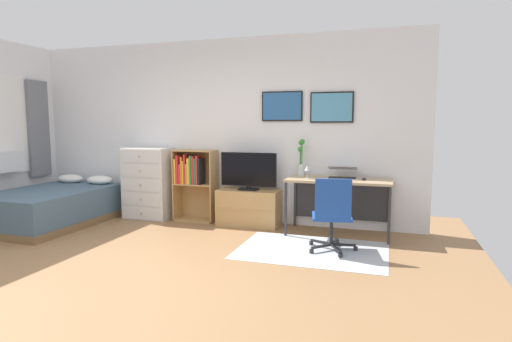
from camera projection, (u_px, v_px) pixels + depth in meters
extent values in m
plane|color=#936B44|center=(121.00, 271.00, 4.17)|extent=(7.20, 7.20, 0.00)
cube|color=white|center=(216.00, 131.00, 6.31)|extent=(6.12, 0.06, 2.70)
cube|color=black|center=(282.00, 106.00, 5.91)|extent=(0.59, 0.02, 0.42)
cube|color=#285B93|center=(282.00, 106.00, 5.90)|extent=(0.55, 0.01, 0.38)
cube|color=black|center=(332.00, 107.00, 5.71)|extent=(0.59, 0.02, 0.42)
cube|color=#4C93B7|center=(332.00, 107.00, 5.69)|extent=(0.55, 0.01, 0.38)
cube|color=slate|center=(39.00, 129.00, 6.78)|extent=(0.05, 0.40, 1.54)
cube|color=silver|center=(6.00, 162.00, 6.17)|extent=(0.20, 0.52, 0.30)
cube|color=#B2B7BC|center=(312.00, 250.00, 4.83)|extent=(1.70, 1.20, 0.01)
cube|color=brown|center=(53.00, 220.00, 6.12)|extent=(1.30, 1.94, 0.10)
cube|color=#476075|center=(52.00, 203.00, 6.09)|extent=(1.26, 1.90, 0.41)
ellipsoid|color=white|center=(70.00, 179.00, 6.83)|extent=(0.44, 0.28, 0.14)
ellipsoid|color=white|center=(100.00, 180.00, 6.66)|extent=(0.44, 0.28, 0.14)
cube|color=silver|center=(149.00, 183.00, 6.46)|extent=(0.71, 0.42, 1.09)
cube|color=silver|center=(142.00, 213.00, 6.30)|extent=(0.67, 0.01, 0.20)
sphere|color=#A59E8C|center=(141.00, 214.00, 6.29)|extent=(0.03, 0.03, 0.03)
cube|color=silver|center=(141.00, 199.00, 6.28)|extent=(0.67, 0.01, 0.20)
sphere|color=#A59E8C|center=(141.00, 199.00, 6.26)|extent=(0.03, 0.03, 0.03)
cube|color=silver|center=(141.00, 185.00, 6.25)|extent=(0.67, 0.01, 0.20)
sphere|color=#A59E8C|center=(140.00, 185.00, 6.24)|extent=(0.03, 0.03, 0.03)
cube|color=silver|center=(140.00, 171.00, 6.23)|extent=(0.67, 0.01, 0.20)
sphere|color=#A59E8C|center=(140.00, 171.00, 6.21)|extent=(0.03, 0.03, 0.03)
cube|color=silver|center=(140.00, 156.00, 6.20)|extent=(0.67, 0.01, 0.20)
sphere|color=#A59E8C|center=(139.00, 156.00, 6.19)|extent=(0.03, 0.03, 0.03)
cube|color=tan|center=(177.00, 185.00, 6.38)|extent=(0.02, 0.30, 1.07)
cube|color=tan|center=(214.00, 186.00, 6.19)|extent=(0.02, 0.30, 1.07)
cube|color=tan|center=(196.00, 220.00, 6.34)|extent=(0.63, 0.30, 0.02)
cube|color=tan|center=(195.00, 184.00, 6.28)|extent=(0.59, 0.30, 0.02)
cube|color=tan|center=(195.00, 151.00, 6.22)|extent=(0.59, 0.30, 0.02)
cube|color=tan|center=(200.00, 184.00, 6.42)|extent=(0.63, 0.01, 1.07)
cube|color=gold|center=(178.00, 171.00, 6.32)|extent=(0.03, 0.22, 0.37)
cube|color=red|center=(180.00, 169.00, 6.30)|extent=(0.03, 0.23, 0.42)
cube|color=red|center=(183.00, 174.00, 6.30)|extent=(0.03, 0.23, 0.29)
cube|color=orange|center=(184.00, 170.00, 6.26)|extent=(0.02, 0.19, 0.41)
cube|color=gold|center=(186.00, 172.00, 6.27)|extent=(0.02, 0.20, 0.34)
cube|color=red|center=(187.00, 169.00, 6.24)|extent=(0.02, 0.18, 0.44)
cube|color=orange|center=(189.00, 174.00, 6.25)|extent=(0.02, 0.19, 0.30)
cube|color=gold|center=(190.00, 171.00, 6.23)|extent=(0.04, 0.18, 0.39)
cube|color=#2D8C4C|center=(193.00, 170.00, 6.24)|extent=(0.03, 0.23, 0.42)
cube|color=red|center=(195.00, 170.00, 6.21)|extent=(0.03, 0.19, 0.42)
cube|color=#2D8C4C|center=(197.00, 171.00, 6.20)|extent=(0.02, 0.18, 0.39)
cube|color=red|center=(199.00, 170.00, 6.19)|extent=(0.03, 0.20, 0.43)
cube|color=black|center=(201.00, 171.00, 6.19)|extent=(0.03, 0.20, 0.39)
cube|color=tan|center=(249.00, 208.00, 6.00)|extent=(0.89, 0.40, 0.52)
cube|color=tan|center=(244.00, 210.00, 5.81)|extent=(0.89, 0.01, 0.02)
cube|color=black|center=(248.00, 189.00, 5.96)|extent=(0.28, 0.16, 0.02)
cube|color=black|center=(248.00, 187.00, 5.95)|extent=(0.06, 0.04, 0.05)
cube|color=black|center=(248.00, 169.00, 5.92)|extent=(0.82, 0.02, 0.48)
cube|color=black|center=(248.00, 170.00, 5.91)|extent=(0.79, 0.01, 0.45)
cube|color=tan|center=(339.00, 180.00, 5.46)|extent=(1.35, 0.63, 0.03)
cube|color=#2D2D30|center=(286.00, 209.00, 5.43)|extent=(0.03, 0.03, 0.71)
cube|color=#2D2D30|center=(389.00, 216.00, 5.04)|extent=(0.03, 0.03, 0.71)
cube|color=#2D2D30|center=(295.00, 201.00, 5.96)|extent=(0.03, 0.03, 0.71)
cube|color=#2D2D30|center=(389.00, 207.00, 5.57)|extent=(0.03, 0.03, 0.71)
cube|color=#2D2D30|center=(341.00, 201.00, 5.78)|extent=(1.29, 0.02, 0.50)
cylinder|color=#232326|center=(356.00, 249.00, 4.81)|extent=(0.05, 0.05, 0.05)
cube|color=#232326|center=(343.00, 245.00, 4.83)|extent=(0.28, 0.08, 0.02)
cylinder|color=#232326|center=(337.00, 242.00, 5.10)|extent=(0.05, 0.05, 0.05)
cube|color=#232326|center=(334.00, 241.00, 4.97)|extent=(0.07, 0.28, 0.02)
cylinder|color=#232326|center=(311.00, 243.00, 5.04)|extent=(0.05, 0.05, 0.05)
cube|color=#232326|center=(321.00, 242.00, 4.94)|extent=(0.27, 0.15, 0.02)
cylinder|color=#232326|center=(312.00, 251.00, 4.71)|extent=(0.05, 0.05, 0.05)
cube|color=#232326|center=(321.00, 246.00, 4.78)|extent=(0.21, 0.22, 0.02)
cylinder|color=#232326|center=(340.00, 255.00, 4.57)|extent=(0.05, 0.05, 0.05)
cube|color=#232326|center=(336.00, 248.00, 4.71)|extent=(0.16, 0.26, 0.02)
cylinder|color=#232326|center=(331.00, 231.00, 4.82)|extent=(0.04, 0.04, 0.30)
cube|color=#1E479E|center=(332.00, 217.00, 4.81)|extent=(0.51, 0.51, 0.03)
cube|color=#1E479E|center=(333.00, 199.00, 4.58)|extent=(0.40, 0.11, 0.45)
cube|color=#B7B7BC|center=(342.00, 178.00, 5.47)|extent=(0.39, 0.28, 0.01)
cube|color=black|center=(342.00, 178.00, 5.47)|extent=(0.37, 0.26, 0.00)
cube|color=#B7B7BC|center=(343.00, 168.00, 5.61)|extent=(0.39, 0.26, 0.07)
cube|color=navy|center=(343.00, 168.00, 5.61)|extent=(0.37, 0.24, 0.06)
ellipsoid|color=#262628|center=(364.00, 179.00, 5.35)|extent=(0.06, 0.10, 0.03)
cylinder|color=silver|center=(301.00, 170.00, 5.83)|extent=(0.09, 0.09, 0.16)
cylinder|color=#3D8438|center=(302.00, 157.00, 5.80)|extent=(0.01, 0.01, 0.43)
sphere|color=#308B2C|center=(302.00, 142.00, 5.78)|extent=(0.07, 0.07, 0.07)
cylinder|color=#3D8438|center=(301.00, 157.00, 5.82)|extent=(0.01, 0.01, 0.41)
sphere|color=#308B2C|center=(301.00, 143.00, 5.80)|extent=(0.07, 0.07, 0.07)
cylinder|color=#3D8438|center=(300.00, 161.00, 5.80)|extent=(0.01, 0.01, 0.32)
sphere|color=#308B2C|center=(300.00, 149.00, 5.78)|extent=(0.07, 0.07, 0.07)
cylinder|color=silver|center=(307.00, 178.00, 5.49)|extent=(0.06, 0.06, 0.01)
cylinder|color=silver|center=(307.00, 174.00, 5.49)|extent=(0.01, 0.01, 0.10)
cone|color=silver|center=(307.00, 168.00, 5.48)|extent=(0.07, 0.07, 0.07)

